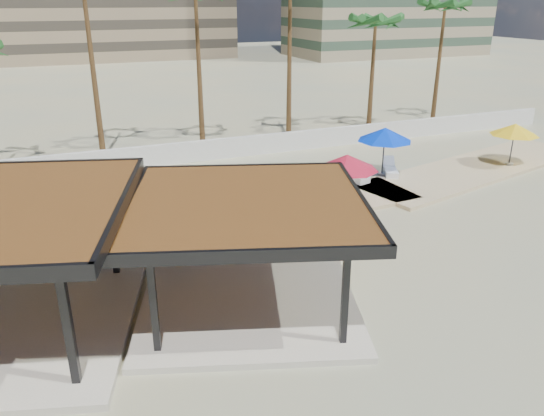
{
  "coord_description": "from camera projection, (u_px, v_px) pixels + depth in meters",
  "views": [
    {
      "loc": [
        -5.3,
        -13.26,
        8.85
      ],
      "look_at": [
        1.86,
        4.15,
        1.4
      ],
      "focal_mm": 35.0,
      "sensor_mm": 36.0,
      "label": 1
    }
  ],
  "objects": [
    {
      "name": "palm_g",
      "position": [
        375.0,
        26.0,
        34.84
      ],
      "size": [
        3.0,
        3.0,
        8.31
      ],
      "color": "brown",
      "rests_on": "ground"
    },
    {
      "name": "palm_h",
      "position": [
        445.0,
        10.0,
        37.15
      ],
      "size": [
        3.0,
        3.0,
        9.26
      ],
      "color": "brown",
      "rests_on": "ground"
    },
    {
      "name": "umbrella_c",
      "position": [
        347.0,
        162.0,
        22.81
      ],
      "size": [
        3.05,
        3.05,
        2.46
      ],
      "rotation": [
        0.0,
        0.0,
        0.11
      ],
      "color": "beige",
      "rests_on": "promenade"
    },
    {
      "name": "boundary_wall",
      "position": [
        163.0,
        155.0,
        30.08
      ],
      "size": [
        56.0,
        0.3,
        1.2
      ],
      "primitive_type": "cube",
      "color": "silver",
      "rests_on": "ground"
    },
    {
      "name": "pavilion_central",
      "position": [
        248.0,
        242.0,
        15.82
      ],
      "size": [
        8.67,
        8.67,
        3.48
      ],
      "rotation": [
        0.0,
        0.0,
        -0.32
      ],
      "color": "beige",
      "rests_on": "ground"
    },
    {
      "name": "umbrella_e",
      "position": [
        515.0,
        130.0,
        28.99
      ],
      "size": [
        3.0,
        3.0,
        2.33
      ],
      "rotation": [
        0.0,
        0.0,
        -0.16
      ],
      "color": "beige",
      "rests_on": "promenade"
    },
    {
      "name": "lounger_c",
      "position": [
        351.0,
        175.0,
        27.3
      ],
      "size": [
        1.19,
        2.26,
        0.82
      ],
      "rotation": [
        0.0,
        0.0,
        1.81
      ],
      "color": "white",
      "rests_on": "promenade"
    },
    {
      "name": "palm_e",
      "position": [
        196.0,
        0.0,
        30.19
      ],
      "size": [
        3.0,
        3.0,
        9.98
      ],
      "color": "brown",
      "rests_on": "ground"
    },
    {
      "name": "ground",
      "position": [
        267.0,
        303.0,
        16.53
      ],
      "size": [
        200.0,
        200.0,
        0.0
      ],
      "primitive_type": "plane",
      "color": "tan",
      "rests_on": "ground"
    },
    {
      "name": "lounger_a",
      "position": [
        96.0,
        227.0,
        21.07
      ],
      "size": [
        0.94,
        2.45,
        0.91
      ],
      "rotation": [
        0.0,
        0.0,
        1.51
      ],
      "color": "white",
      "rests_on": "promenade"
    },
    {
      "name": "lounger_b",
      "position": [
        338.0,
        197.0,
        24.28
      ],
      "size": [
        1.48,
        2.46,
        0.89
      ],
      "rotation": [
        0.0,
        0.0,
        1.23
      ],
      "color": "white",
      "rests_on": "promenade"
    },
    {
      "name": "lounger_d",
      "position": [
        390.0,
        170.0,
        28.15
      ],
      "size": [
        1.4,
        2.01,
        0.73
      ],
      "rotation": [
        0.0,
        0.0,
        1.12
      ],
      "color": "white",
      "rests_on": "promenade"
    },
    {
      "name": "umbrella_d",
      "position": [
        385.0,
        135.0,
        27.19
      ],
      "size": [
        3.5,
        3.5,
        2.53
      ],
      "rotation": [
        0.0,
        0.0,
        -0.27
      ],
      "color": "beige",
      "rests_on": "promenade"
    },
    {
      "name": "umbrella_b",
      "position": [
        47.0,
        201.0,
        18.57
      ],
      "size": [
        3.23,
        3.23,
        2.42
      ],
      "rotation": [
        0.0,
        0.0,
        -0.21
      ],
      "color": "beige",
      "rests_on": "promenade"
    },
    {
      "name": "promenade",
      "position": [
        245.0,
        209.0,
        23.81
      ],
      "size": [
        44.45,
        7.97,
        0.24
      ],
      "color": "#C6B284",
      "rests_on": "ground"
    }
  ]
}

